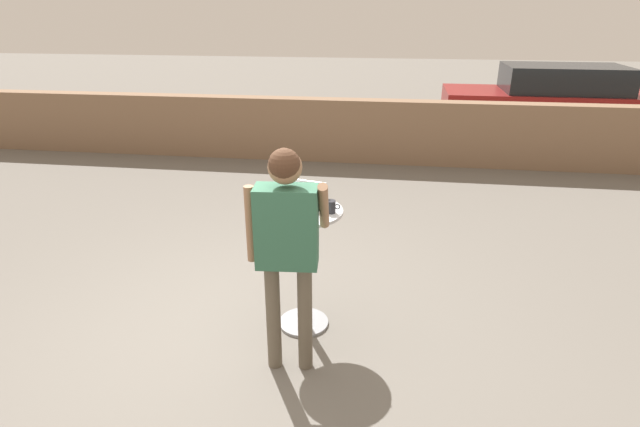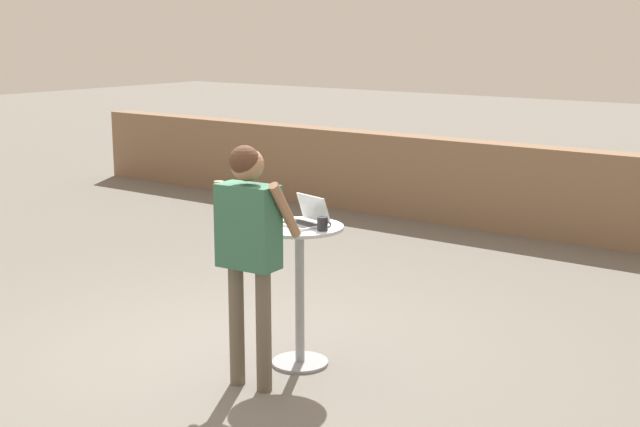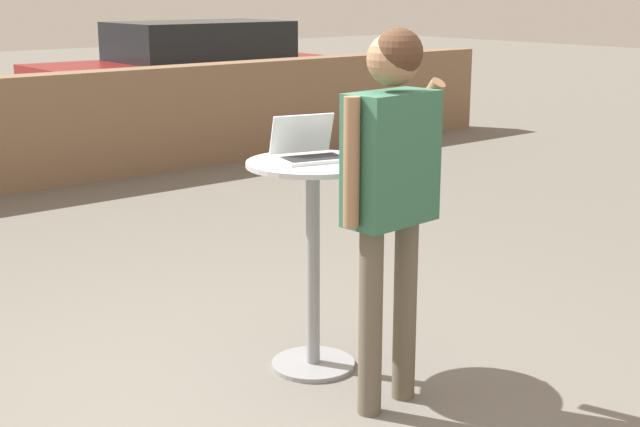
# 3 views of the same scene
# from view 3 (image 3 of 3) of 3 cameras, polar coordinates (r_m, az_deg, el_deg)

# --- Properties ---
(ground_plane) EXTENTS (50.00, 50.00, 0.00)m
(ground_plane) POSITION_cam_3_polar(r_m,az_deg,el_deg) (4.28, -4.45, -12.48)
(ground_plane) COLOR slate
(cafe_table) EXTENTS (0.66, 0.66, 1.09)m
(cafe_table) POSITION_cam_3_polar(r_m,az_deg,el_deg) (4.49, -0.45, -1.48)
(cafe_table) COLOR gray
(cafe_table) RESTS_ON ground_plane
(laptop) EXTENTS (0.39, 0.35, 0.22)m
(laptop) POSITION_cam_3_polar(r_m,az_deg,el_deg) (4.43, -0.72, 4.11)
(laptop) COLOR silver
(laptop) RESTS_ON cafe_table
(coffee_mug) EXTENTS (0.12, 0.08, 0.10)m
(coffee_mug) POSITION_cam_3_polar(r_m,az_deg,el_deg) (4.52, 2.06, 4.31)
(coffee_mug) COLOR #232328
(coffee_mug) RESTS_ON cafe_table
(standing_person) EXTENTS (0.58, 0.41, 1.76)m
(standing_person) POSITION_cam_3_polar(r_m,az_deg,el_deg) (3.97, 4.56, 2.76)
(standing_person) COLOR brown
(standing_person) RESTS_ON ground_plane
(parked_car_near_street) EXTENTS (4.45, 1.90, 1.46)m
(parked_car_near_street) POSITION_cam_3_polar(r_m,az_deg,el_deg) (13.18, -8.25, 8.96)
(parked_car_near_street) COLOR maroon
(parked_car_near_street) RESTS_ON ground_plane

